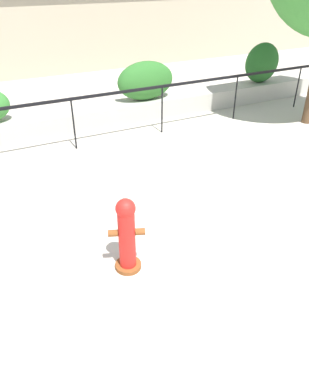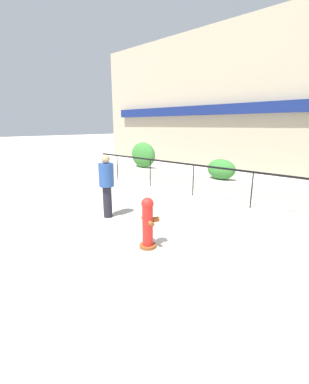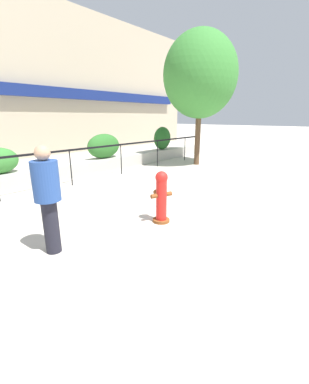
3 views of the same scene
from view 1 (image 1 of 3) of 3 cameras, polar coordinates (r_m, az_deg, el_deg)
name	(u,v)px [view 1 (image 1 of 3)]	position (r m, az deg, el deg)	size (l,w,h in m)	color
ground_plane	(191,298)	(4.79, 5.54, -15.79)	(120.00, 120.00, 0.00)	beige
planter_wall_low	(63,122)	(9.47, -13.84, 10.32)	(18.00, 0.70, 0.50)	#B7B2A8
fence_railing_segment	(71,104)	(8.21, -12.56, 12.96)	(15.00, 0.05, 1.15)	black
hedge_bush_2	(146,81)	(9.94, -1.37, 16.60)	(1.52, 0.69, 0.97)	#2D6B28
hedge_bush_3	(262,63)	(11.97, 16.08, 18.40)	(1.14, 0.58, 1.12)	#235B23
fire_hydrant	(127,234)	(4.82, -4.25, -6.46)	(0.47, 0.48, 1.08)	brown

